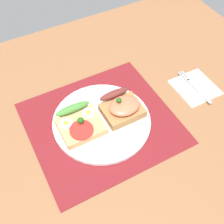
{
  "coord_description": "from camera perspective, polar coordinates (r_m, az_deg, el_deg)",
  "views": [
    {
      "loc": [
        -18.94,
        -40.92,
        60.79
      ],
      "look_at": [
        3.0,
        0.0,
        2.83
      ],
      "focal_mm": 46.97,
      "sensor_mm": 36.0,
      "label": 1
    }
  ],
  "objects": [
    {
      "name": "ground_plane",
      "position": [
        0.77,
        -1.97,
        -2.89
      ],
      "size": [
        120.0,
        90.0,
        3.2
      ],
      "primitive_type": "cube",
      "color": "brown"
    },
    {
      "name": "plate",
      "position": [
        0.75,
        -2.02,
        -1.81
      ],
      "size": [
        25.06,
        25.06,
        1.03
      ],
      "primitive_type": "cylinder",
      "color": "white",
      "rests_on": "placemat"
    },
    {
      "name": "placemat",
      "position": [
        0.76,
        -2.01,
        -2.11
      ],
      "size": [
        36.3,
        33.57,
        0.3
      ],
      "primitive_type": "cube",
      "color": "maroon",
      "rests_on": "ground_plane"
    },
    {
      "name": "sandwich_egg_tomato",
      "position": [
        0.72,
        -6.27,
        -2.37
      ],
      "size": [
        10.51,
        10.61,
        4.11
      ],
      "color": "tan",
      "rests_on": "plate"
    },
    {
      "name": "fork",
      "position": [
        0.86,
        15.62,
        4.94
      ],
      "size": [
        1.62,
        13.8,
        0.32
      ],
      "color": "#B7B7BC",
      "rests_on": "napkin"
    },
    {
      "name": "sandwich_salmon",
      "position": [
        0.75,
        1.99,
        0.97
      ],
      "size": [
        9.96,
        9.54,
        5.73
      ],
      "color": "#9C6E3E",
      "rests_on": "plate"
    },
    {
      "name": "napkin",
      "position": [
        0.87,
        15.89,
        4.71
      ],
      "size": [
        11.01,
        11.46,
        0.6
      ],
      "primitive_type": "cube",
      "color": "white",
      "rests_on": "ground_plane"
    }
  ]
}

